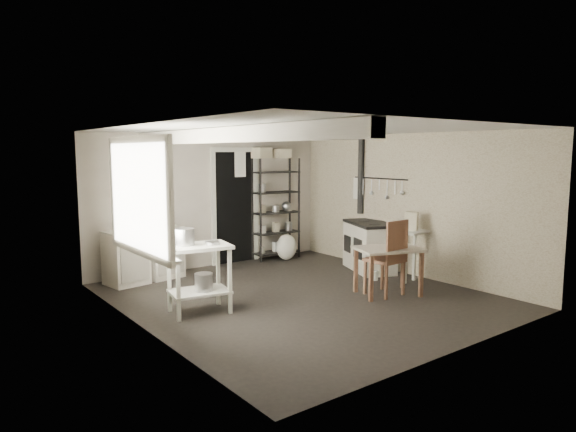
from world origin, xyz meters
TOP-DOWN VIEW (x-y plane):
  - floor at (0.00, 0.00)m, footprint 5.00×5.00m
  - ceiling at (0.00, 0.00)m, footprint 5.00×5.00m
  - wall_back at (0.00, 2.50)m, footprint 4.50×0.02m
  - wall_front at (0.00, -2.50)m, footprint 4.50×0.02m
  - wall_left at (-2.25, 0.00)m, footprint 0.02×5.00m
  - wall_right at (2.25, 0.00)m, footprint 0.02×5.00m
  - window at (-2.22, 0.20)m, footprint 0.12×1.76m
  - doorway at (0.45, 2.47)m, footprint 0.96×0.10m
  - ceiling_beam at (-1.20, 0.00)m, footprint 0.18×5.00m
  - wallpaper_panel at (2.24, 0.00)m, footprint 0.01×5.00m
  - utensil_rail at (2.19, 0.60)m, footprint 0.06×1.20m
  - prep_table at (-1.46, 0.21)m, footprint 0.84×0.66m
  - stockpot at (-1.62, 0.27)m, footprint 0.30×0.30m
  - saucepan at (-1.32, 0.12)m, footprint 0.24×0.24m
  - bucket at (-1.43, 0.15)m, footprint 0.29×0.29m
  - base_cabinets at (-1.39, 2.18)m, footprint 1.31×0.72m
  - mixing_bowl at (-1.30, 2.12)m, footprint 0.36×0.36m
  - counter_cup at (-1.76, 2.07)m, footprint 0.16×0.16m
  - shelf_rack at (1.24, 2.31)m, footprint 0.91×0.39m
  - shelf_jar at (0.95, 2.33)m, footprint 0.10×0.10m
  - storage_box_a at (0.96, 2.36)m, footprint 0.32×0.29m
  - storage_box_b at (1.38, 2.29)m, footprint 0.30×0.28m
  - stove at (1.92, 0.54)m, footprint 0.94×1.19m
  - stovepipe at (2.20, 1.05)m, footprint 0.13×0.13m
  - side_ledge at (1.95, -0.37)m, footprint 0.55×0.35m
  - oats_box at (1.94, -0.32)m, footprint 0.18×0.22m
  - work_table at (1.03, -0.67)m, footprint 1.04×0.89m
  - table_cup at (1.21, -0.77)m, footprint 0.13×0.13m
  - chair at (0.99, -0.63)m, footprint 0.47×0.49m
  - flour_sack at (1.31, 2.07)m, footprint 0.44×0.39m
  - floor_crock at (1.50, 0.02)m, footprint 0.15×0.15m

SIDE VIEW (x-z plane):
  - floor at x=0.00m, z-range 0.00..0.00m
  - floor_crock at x=1.50m, z-range 0.00..0.15m
  - flour_sack at x=1.31m, z-range 0.00..0.48m
  - work_table at x=1.03m, z-range 0.04..0.72m
  - bucket at x=-1.43m, z-range 0.26..0.51m
  - prep_table at x=-1.46m, z-range -0.03..0.83m
  - side_ledge at x=1.95m, z-range 0.04..0.82m
  - stove at x=1.92m, z-range 0.03..0.85m
  - base_cabinets at x=-1.39m, z-range 0.05..0.87m
  - chair at x=0.99m, z-range -0.05..1.02m
  - table_cup at x=1.21m, z-range 0.76..0.86m
  - saucepan at x=-1.32m, z-range 0.80..0.90m
  - stockpot at x=-1.62m, z-range 0.81..1.07m
  - shelf_rack at x=1.24m, z-range 0.01..1.89m
  - mixing_bowl at x=-1.30m, z-range 0.92..1.00m
  - counter_cup at x=-1.76m, z-range 0.92..1.02m
  - doorway at x=0.45m, z-range -0.04..2.04m
  - oats_box at x=1.94m, z-range 0.87..1.15m
  - wall_back at x=0.00m, z-range 0.00..2.30m
  - wall_front at x=0.00m, z-range 0.00..2.30m
  - wall_left at x=-2.25m, z-range 0.00..2.30m
  - wall_right at x=2.25m, z-range 0.00..2.30m
  - wallpaper_panel at x=2.24m, z-range 0.00..2.30m
  - shelf_jar at x=0.95m, z-range 1.27..1.47m
  - window at x=-2.22m, z-range 0.86..2.14m
  - utensil_rail at x=2.19m, z-range 1.33..1.77m
  - stovepipe at x=2.20m, z-range 0.92..2.26m
  - storage_box_b at x=1.38m, z-range 1.90..2.08m
  - storage_box_a at x=0.96m, z-range 1.91..2.11m
  - ceiling_beam at x=-1.20m, z-range 2.11..2.29m
  - ceiling at x=0.00m, z-range 2.30..2.30m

